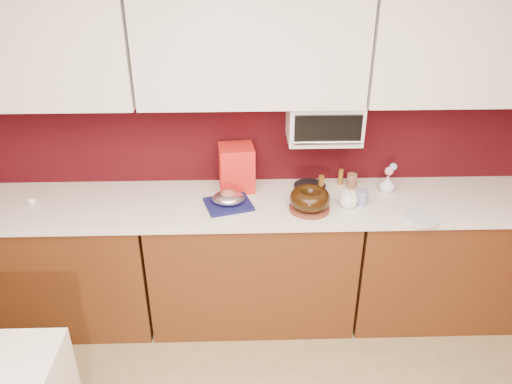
{
  "coord_description": "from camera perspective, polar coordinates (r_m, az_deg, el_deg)",
  "views": [
    {
      "loc": [
        -0.06,
        -0.82,
        2.43
      ],
      "look_at": [
        0.02,
        1.84,
        1.02
      ],
      "focal_mm": 35.0,
      "sensor_mm": 36.0,
      "label": 1
    }
  ],
  "objects": [
    {
      "name": "paper_cup",
      "position": [
        3.36,
        10.89,
        1.28
      ],
      "size": [
        0.08,
        0.08,
        0.1
      ],
      "primitive_type": "cylinder",
      "rotation": [
        0.0,
        0.0,
        0.31
      ],
      "color": "brown",
      "rests_on": "countertop"
    },
    {
      "name": "cake_base",
      "position": [
        3.07,
        6.11,
        -1.86
      ],
      "size": [
        0.29,
        0.29,
        0.02
      ],
      "primitive_type": "cylinder",
      "rotation": [
        0.0,
        0.0,
        0.2
      ],
      "color": "brown",
      "rests_on": "countertop"
    },
    {
      "name": "flower_pink",
      "position": [
        3.32,
        14.96,
        2.31
      ],
      "size": [
        0.06,
        0.06,
        0.06
      ],
      "primitive_type": "sphere",
      "color": "pink",
      "rests_on": "flower_vase"
    },
    {
      "name": "countertop",
      "position": [
        3.16,
        -0.43,
        -1.4
      ],
      "size": [
        4.0,
        0.62,
        0.04
      ],
      "primitive_type": "cube",
      "color": "silver",
      "rests_on": "base_cabinet_center"
    },
    {
      "name": "upper_cabinet_left",
      "position": [
        3.22,
        -25.93,
        14.91
      ],
      "size": [
        1.31,
        0.33,
        0.7
      ],
      "primitive_type": "cube",
      "color": "white",
      "rests_on": "wall_back"
    },
    {
      "name": "flower_vase",
      "position": [
        3.35,
        14.79,
        0.99
      ],
      "size": [
        0.09,
        0.09,
        0.12
      ],
      "primitive_type": "imported",
      "rotation": [
        0.0,
        0.0,
        0.11
      ],
      "color": "silver",
      "rests_on": "countertop"
    },
    {
      "name": "base_cabinet_right",
      "position": [
        3.68,
        21.02,
        -7.12
      ],
      "size": [
        1.31,
        0.58,
        0.86
      ],
      "primitive_type": "cube",
      "color": "#552B11",
      "rests_on": "floor"
    },
    {
      "name": "flower_blue",
      "position": [
        3.33,
        15.42,
        2.81
      ],
      "size": [
        0.05,
        0.05,
        0.05
      ],
      "primitive_type": "sphere",
      "color": "#8FB3E5",
      "rests_on": "flower_vase"
    },
    {
      "name": "base_cabinet_center",
      "position": [
        3.4,
        -0.4,
        -8.02
      ],
      "size": [
        1.31,
        0.58,
        0.86
      ],
      "primitive_type": "cube",
      "color": "#552B11",
      "rests_on": "floor"
    },
    {
      "name": "wall_back",
      "position": [
        3.29,
        -0.58,
        6.9
      ],
      "size": [
        4.0,
        0.02,
        2.5
      ],
      "primitive_type": "cube",
      "color": "#3A070C",
      "rests_on": "floor"
    },
    {
      "name": "upper_cabinet_right",
      "position": [
        3.27,
        24.45,
        15.37
      ],
      "size": [
        1.31,
        0.33,
        0.7
      ],
      "primitive_type": "cube",
      "color": "white",
      "rests_on": "wall_back"
    },
    {
      "name": "blue_jar",
      "position": [
        3.17,
        11.93,
        -0.56
      ],
      "size": [
        0.1,
        0.1,
        0.09
      ],
      "primitive_type": "cylinder",
      "rotation": [
        0.0,
        0.0,
        0.41
      ],
      "color": "navy",
      "rests_on": "countertop"
    },
    {
      "name": "bundt_cake",
      "position": [
        3.04,
        6.18,
        -0.74
      ],
      "size": [
        0.28,
        0.28,
        0.1
      ],
      "primitive_type": "torus",
      "rotation": [
        0.0,
        0.0,
        -0.17
      ],
      "color": "black",
      "rests_on": "cake_base"
    },
    {
      "name": "upper_cabinet_center",
      "position": [
        2.96,
        -0.57,
        16.65
      ],
      "size": [
        1.31,
        0.33,
        0.7
      ],
      "primitive_type": "cube",
      "color": "white",
      "rests_on": "wall_back"
    },
    {
      "name": "china_plate",
      "position": [
        3.12,
        18.4,
        -2.85
      ],
      "size": [
        0.27,
        0.27,
        0.01
      ],
      "primitive_type": "cylinder",
      "rotation": [
        0.0,
        0.0,
        0.28
      ],
      "color": "silver",
      "rests_on": "countertop"
    },
    {
      "name": "dark_pan",
      "position": [
        3.3,
        6.15,
        0.52
      ],
      "size": [
        0.25,
        0.25,
        0.04
      ],
      "primitive_type": "cylinder",
      "rotation": [
        0.0,
        0.0,
        0.24
      ],
      "color": "black",
      "rests_on": "countertop"
    },
    {
      "name": "coffee_mug",
      "position": [
        3.12,
        10.54,
        -0.84
      ],
      "size": [
        0.11,
        0.11,
        0.11
      ],
      "primitive_type": "imported",
      "rotation": [
        0.0,
        0.0,
        0.19
      ],
      "color": "white",
      "rests_on": "countertop"
    },
    {
      "name": "toaster_oven_door",
      "position": [
        3.0,
        8.23,
        7.07
      ],
      "size": [
        0.4,
        0.02,
        0.18
      ],
      "primitive_type": "cube",
      "color": "black",
      "rests_on": "toaster_oven"
    },
    {
      "name": "foil_ham_nest",
      "position": [
        3.08,
        -3.19,
        -0.68
      ],
      "size": [
        0.23,
        0.2,
        0.07
      ],
      "primitive_type": "ellipsoid",
      "rotation": [
        0.0,
        0.0,
        0.2
      ],
      "color": "silver",
      "rests_on": "navy_towel"
    },
    {
      "name": "roasted_ham",
      "position": [
        3.07,
        -3.2,
        -0.27
      ],
      "size": [
        0.1,
        0.09,
        0.06
      ],
      "primitive_type": "ellipsoid",
      "rotation": [
        0.0,
        0.0,
        0.03
      ],
      "color": "#9F4E48",
      "rests_on": "foil_ham_nest"
    },
    {
      "name": "pandoro_box",
      "position": [
        3.25,
        -2.23,
        2.78
      ],
      "size": [
        0.24,
        0.22,
        0.3
      ],
      "primitive_type": "cube",
      "rotation": [
        0.0,
        0.0,
        0.11
      ],
      "color": "#B30B1F",
      "rests_on": "countertop"
    },
    {
      "name": "egg_right",
      "position": [
        3.41,
        -24.23,
        -0.99
      ],
      "size": [
        0.05,
        0.04,
        0.04
      ],
      "primitive_type": "ellipsoid",
      "rotation": [
        0.0,
        0.0,
        0.01
      ],
      "color": "white",
      "rests_on": "countertop"
    },
    {
      "name": "toaster_oven_handle",
      "position": [
        3.01,
        8.18,
        5.63
      ],
      "size": [
        0.42,
        0.02,
        0.02
      ],
      "primitive_type": "cylinder",
      "rotation": [
        0.0,
        1.57,
        0.0
      ],
      "color": "silver",
      "rests_on": "toaster_oven"
    },
    {
      "name": "navy_towel",
      "position": [
        3.1,
        -3.17,
        -1.4
      ],
      "size": [
        0.33,
        0.3,
        0.02
      ],
      "primitive_type": "cube",
      "rotation": [
        0.0,
        0.0,
        0.28
      ],
      "color": "#131448",
      "rests_on": "countertop"
    },
    {
      "name": "amber_bottle_tall",
      "position": [
        3.38,
        9.64,
        1.7
      ],
      "size": [
        0.04,
        0.04,
        0.11
      ],
      "primitive_type": "cylinder",
      "rotation": [
        0.0,
        0.0,
        0.35
      ],
      "color": "brown",
      "rests_on": "countertop"
    },
    {
      "name": "base_cabinet_left",
      "position": [
        3.63,
        -22.13,
        -7.81
      ],
      "size": [
        1.31,
        0.58,
        0.86
      ],
      "primitive_type": "cube",
      "color": "#552B11",
      "rests_on": "floor"
    },
    {
      "name": "amber_bottle",
      "position": [
        3.29,
        7.46,
        0.99
      ],
      "size": [
        0.05,
        0.05,
        0.11
      ],
      "primitive_type": "cylinder",
      "rotation": [
        0.0,
        0.0,
        0.39
      ],
      "color": "brown",
      "rests_on": "countertop"
    },
    {
      "name": "toaster_oven",
      "position": [
        3.15,
        7.77,
        8.11
      ],
      "size": [
        0.45,
        0.3,
        0.25
      ],
      "primitive_type": "cube",
      "color": "white",
      "rests_on": "upper_cabinet_center"
    }
  ]
}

